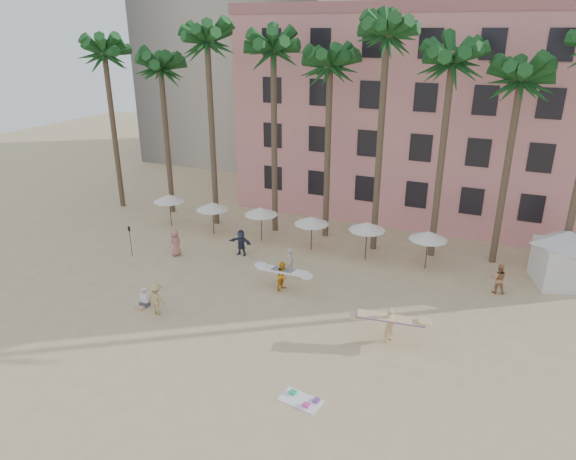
# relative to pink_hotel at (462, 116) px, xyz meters

# --- Properties ---
(ground) EXTENTS (120.00, 120.00, 0.00)m
(ground) POSITION_rel_pink_hotel_xyz_m (-7.00, -26.00, -8.00)
(ground) COLOR #D1B789
(ground) RESTS_ON ground
(pink_hotel) EXTENTS (35.00, 14.00, 16.00)m
(pink_hotel) POSITION_rel_pink_hotel_xyz_m (0.00, 0.00, 0.00)
(pink_hotel) COLOR pink
(pink_hotel) RESTS_ON ground
(palm_row) EXTENTS (44.40, 5.40, 16.30)m
(palm_row) POSITION_rel_pink_hotel_xyz_m (-6.49, -11.00, 4.97)
(palm_row) COLOR brown
(palm_row) RESTS_ON ground
(umbrella_row) EXTENTS (22.50, 2.70, 2.73)m
(umbrella_row) POSITION_rel_pink_hotel_xyz_m (-10.00, -13.50, -5.67)
(umbrella_row) COLOR #332B23
(umbrella_row) RESTS_ON ground
(cabana) EXTENTS (5.58, 5.58, 3.50)m
(cabana) POSITION_rel_pink_hotel_xyz_m (8.00, -12.27, -5.93)
(cabana) COLOR silver
(cabana) RESTS_ON ground
(beach_towel) EXTENTS (1.93, 1.27, 0.14)m
(beach_towel) POSITION_rel_pink_hotel_xyz_m (-2.60, -28.62, -7.97)
(beach_towel) COLOR white
(beach_towel) RESTS_ON ground
(carrier_yellow) EXTENTS (3.39, 1.56, 1.87)m
(carrier_yellow) POSITION_rel_pink_hotel_xyz_m (-0.25, -22.71, -6.95)
(carrier_yellow) COLOR #E0B37E
(carrier_yellow) RESTS_ON ground
(carrier_white) EXTENTS (3.21, 1.05, 1.80)m
(carrier_white) POSITION_rel_pink_hotel_xyz_m (-7.41, -19.78, -7.04)
(carrier_white) COLOR orange
(carrier_white) RESTS_ON ground
(beachgoers) EXTENTS (21.70, 10.87, 1.89)m
(beachgoers) POSITION_rel_pink_hotel_xyz_m (-9.32, -18.74, -7.07)
(beachgoers) COLOR #AD7248
(beachgoers) RESTS_ON ground
(paddle) EXTENTS (0.18, 0.04, 2.23)m
(paddle) POSITION_rel_pink_hotel_xyz_m (-18.99, -19.53, -6.59)
(paddle) COLOR black
(paddle) RESTS_ON ground
(seated_man) EXTENTS (0.47, 0.82, 1.07)m
(seated_man) POSITION_rel_pink_hotel_xyz_m (-13.81, -24.80, -7.63)
(seated_man) COLOR #3F3F4C
(seated_man) RESTS_ON ground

